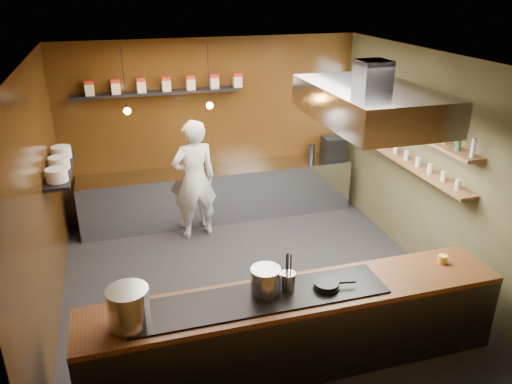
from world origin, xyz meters
name	(u,v)px	position (x,y,z in m)	size (l,w,h in m)	color
floor	(254,284)	(0.00, 0.00, 0.00)	(5.00, 5.00, 0.00)	black
back_wall	(213,129)	(0.00, 2.50, 1.50)	(5.00, 5.00, 0.00)	#321B09
left_wall	(40,206)	(-2.50, 0.00, 1.50)	(5.00, 5.00, 0.00)	#321B09
right_wall	(428,163)	(2.50, 0.00, 1.50)	(5.00, 5.00, 0.00)	#494529
ceiling	(254,60)	(0.00, 0.00, 3.00)	(5.00, 5.00, 0.00)	silver
window_pane	(368,107)	(2.45, 1.70, 1.90)	(1.00, 1.00, 0.00)	white
prep_counter	(219,193)	(0.00, 2.17, 0.45)	(4.60, 0.65, 0.90)	silver
pass_counter	(296,329)	(0.00, -1.60, 0.47)	(4.40, 0.72, 0.94)	#38383D
tin_shelf	(157,93)	(-0.90, 2.36, 2.20)	(2.60, 0.26, 0.04)	black
plate_shelf	(60,170)	(-2.34, 1.00, 1.55)	(0.30, 1.40, 0.04)	black
bottle_shelf_upper	(410,129)	(2.34, 0.30, 1.92)	(0.26, 2.80, 0.04)	brown
bottle_shelf_lower	(406,161)	(2.34, 0.30, 1.45)	(0.26, 2.80, 0.04)	brown
extractor_hood	(370,103)	(1.30, -0.40, 2.51)	(1.20, 2.00, 0.72)	#38383D
pendant_left	(127,108)	(-1.40, 1.70, 2.15)	(0.10, 0.10, 0.95)	black
pendant_right	(210,102)	(-0.20, 1.70, 2.15)	(0.10, 0.10, 0.95)	black
storage_tins	(166,84)	(-0.75, 2.36, 2.33)	(2.43, 0.13, 0.22)	beige
plate_stacks	(59,163)	(-2.34, 1.00, 1.65)	(0.26, 1.16, 0.16)	white
bottles	(411,119)	(2.34, 0.30, 2.06)	(0.06, 2.66, 0.24)	silver
wine_glasses	(406,155)	(2.34, 0.30, 1.53)	(0.07, 2.37, 0.13)	silver
stockpot_large	(129,307)	(-1.66, -1.67, 1.13)	(0.38, 0.38, 0.37)	silver
stockpot_small	(266,281)	(-0.33, -1.55, 1.08)	(0.30, 0.30, 0.28)	#B7BABF
utensil_crock	(288,281)	(-0.09, -1.55, 1.04)	(0.15, 0.15, 0.20)	#B8BABF
frying_pan	(327,285)	(0.30, -1.64, 0.97)	(0.44, 0.27, 0.07)	black
butter_jar	(443,259)	(1.76, -1.51, 0.97)	(0.10, 0.10, 0.09)	yellow
espresso_machine	(333,147)	(2.10, 2.19, 1.08)	(0.37, 0.35, 0.37)	black
chef	(194,180)	(-0.50, 1.64, 0.96)	(0.70, 0.46, 1.92)	silver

